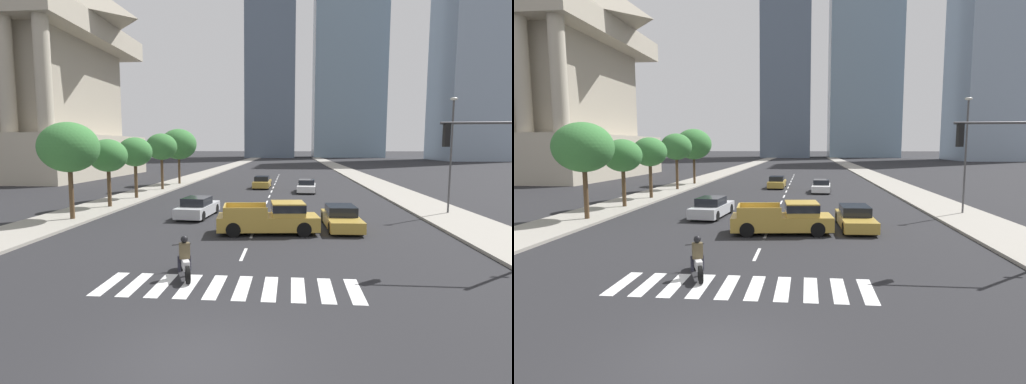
{
  "view_description": "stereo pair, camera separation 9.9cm",
  "coord_description": "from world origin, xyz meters",
  "views": [
    {
      "loc": [
        1.99,
        -7.92,
        4.57
      ],
      "look_at": [
        0.0,
        14.49,
        2.0
      ],
      "focal_mm": 27.85,
      "sensor_mm": 36.0,
      "label": 1
    },
    {
      "loc": [
        2.09,
        -7.91,
        4.57
      ],
      "look_at": [
        0.0,
        14.49,
        2.0
      ],
      "focal_mm": 27.85,
      "sensor_mm": 36.0,
      "label": 2
    }
  ],
  "objects": [
    {
      "name": "sedan_white_3",
      "position": [
        3.55,
        32.25,
        0.58
      ],
      "size": [
        2.04,
        4.54,
        1.26
      ],
      "rotation": [
        0.0,
        0.0,
        -1.63
      ],
      "color": "silver",
      "rests_on": "ground"
    },
    {
      "name": "traffic_signal_near",
      "position": [
        9.98,
        7.97,
        4.04
      ],
      "size": [
        4.0,
        0.28,
        5.72
      ],
      "rotation": [
        0.0,
        0.0,
        3.14
      ],
      "color": "#333335",
      "rests_on": "sidewalk_east"
    },
    {
      "name": "war_memorial",
      "position": [
        -38.13,
        48.87,
        18.11
      ],
      "size": [
        27.45,
        27.45,
        35.4
      ],
      "rotation": [
        0.0,
        0.0,
        -0.01
      ],
      "color": "#B2A893",
      "rests_on": "ground"
    },
    {
      "name": "street_tree_fourth",
      "position": [
        -11.45,
        32.44,
        4.55
      ],
      "size": [
        3.2,
        3.2,
        5.79
      ],
      "color": "#4C3823",
      "rests_on": "sidewalk_west"
    },
    {
      "name": "pickup_truck",
      "position": [
        1.04,
        12.77,
        0.81
      ],
      "size": [
        5.48,
        2.55,
        1.67
      ],
      "rotation": [
        0.0,
        0.0,
        0.11
      ],
      "color": "#B28E38",
      "rests_on": "ground"
    },
    {
      "name": "sidewalk_east",
      "position": [
        12.25,
        30.0,
        0.07
      ],
      "size": [
        4.0,
        260.0,
        0.15
      ],
      "primitive_type": "cube",
      "color": "gray",
      "rests_on": "ground"
    },
    {
      "name": "street_tree_nearest",
      "position": [
        -11.45,
        15.16,
        4.53
      ],
      "size": [
        3.56,
        3.56,
        5.91
      ],
      "color": "#4C3823",
      "rests_on": "sidewalk_west"
    },
    {
      "name": "office_tower_right_skyline",
      "position": [
        61.48,
        131.87,
        45.73
      ],
      "size": [
        21.37,
        25.21,
        103.34
      ],
      "color": "#8C9EB2",
      "rests_on": "ground"
    },
    {
      "name": "crosswalk_near",
      "position": [
        -0.0,
        4.49,
        0.0
      ],
      "size": [
        8.55,
        2.29,
        0.01
      ],
      "color": "silver",
      "rests_on": "ground"
    },
    {
      "name": "street_lamp_east",
      "position": [
        12.55,
        19.55,
        4.57
      ],
      "size": [
        0.5,
        0.24,
        7.63
      ],
      "color": "#3F3F42",
      "rests_on": "sidewalk_east"
    },
    {
      "name": "sedan_gold_0",
      "position": [
        -1.22,
        35.87,
        0.61
      ],
      "size": [
        1.87,
        4.39,
        1.33
      ],
      "rotation": [
        0.0,
        0.0,
        1.55
      ],
      "color": "#B28E38",
      "rests_on": "ground"
    },
    {
      "name": "street_tree_third",
      "position": [
        -11.45,
        25.37,
        4.1
      ],
      "size": [
        2.93,
        2.93,
        5.22
      ],
      "color": "#4C3823",
      "rests_on": "sidewalk_west"
    },
    {
      "name": "office_tower_left_skyline",
      "position": [
        -7.0,
        166.14,
        62.58
      ],
      "size": [
        20.39,
        24.06,
        126.23
      ],
      "color": "slate",
      "rests_on": "ground"
    },
    {
      "name": "sedan_silver_2",
      "position": [
        -4.09,
        17.34,
        0.6
      ],
      "size": [
        2.16,
        4.58,
        1.31
      ],
      "rotation": [
        0.0,
        0.0,
        1.48
      ],
      "color": "#B7BABF",
      "rests_on": "ground"
    },
    {
      "name": "office_tower_center_skyline",
      "position": [
        25.8,
        169.97,
        60.01
      ],
      "size": [
        29.03,
        22.54,
        130.99
      ],
      "color": "#7A93A8",
      "rests_on": "ground"
    },
    {
      "name": "street_tree_fifth",
      "position": [
        -11.45,
        38.82,
        4.86
      ],
      "size": [
        4.26,
        4.26,
        6.53
      ],
      "color": "#4C3823",
      "rests_on": "sidewalk_west"
    },
    {
      "name": "lane_divider_center",
      "position": [
        0.0,
        32.49,
        0.0
      ],
      "size": [
        0.14,
        50.0,
        0.01
      ],
      "color": "silver",
      "rests_on": "ground"
    },
    {
      "name": "sedan_gold_1",
      "position": [
        4.82,
        14.46,
        0.58
      ],
      "size": [
        1.96,
        4.85,
        1.26
      ],
      "rotation": [
        0.0,
        0.0,
        -1.54
      ],
      "color": "#B28E38",
      "rests_on": "ground"
    },
    {
      "name": "street_tree_second",
      "position": [
        -11.45,
        20.26,
        3.9
      ],
      "size": [
        2.82,
        2.82,
        4.98
      ],
      "color": "#4C3823",
      "rests_on": "sidewalk_west"
    },
    {
      "name": "motorcycle_lead",
      "position": [
        -1.74,
        5.45,
        0.58
      ],
      "size": [
        1.11,
        2.1,
        1.49
      ],
      "rotation": [
        0.0,
        0.0,
        1.97
      ],
      "color": "black",
      "rests_on": "ground"
    },
    {
      "name": "ground_plane",
      "position": [
        0.0,
        0.0,
        0.0
      ],
      "size": [
        800.0,
        800.0,
        0.0
      ],
      "primitive_type": "plane",
      "color": "#232326"
    },
    {
      "name": "sidewalk_west",
      "position": [
        -12.25,
        30.0,
        0.07
      ],
      "size": [
        4.0,
        260.0,
        0.15
      ],
      "primitive_type": "cube",
      "color": "gray",
      "rests_on": "ground"
    }
  ]
}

